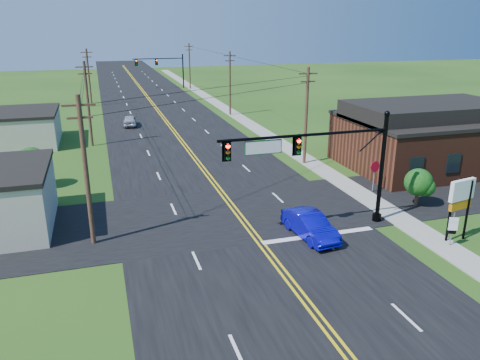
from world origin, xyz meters
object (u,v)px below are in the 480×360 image
object	(u,v)px
signal_mast_main	(320,159)
blue_car	(310,226)
stop_sign	(375,170)
route_sign	(453,227)
signal_mast_far	(161,66)

from	to	relation	value
signal_mast_main	blue_car	xyz separation A→B (m)	(-0.95, -1.00, -3.97)
blue_car	stop_sign	xyz separation A→B (m)	(8.27, 6.07, 1.08)
signal_mast_main	route_sign	world-z (taller)	signal_mast_main
signal_mast_far	blue_car	bearing A→B (deg)	-90.82
stop_sign	signal_mast_far	bearing A→B (deg)	87.67
signal_mast_main	blue_car	world-z (taller)	signal_mast_main
signal_mast_far	route_sign	size ratio (longest dim) A/B	5.05
signal_mast_far	route_sign	distance (m)	76.95
signal_mast_far	blue_car	distance (m)	73.10
signal_mast_far	route_sign	bearing A→B (deg)	-85.19
route_sign	stop_sign	distance (m)	9.73
signal_mast_far	blue_car	world-z (taller)	signal_mast_far
route_sign	stop_sign	bearing A→B (deg)	109.21
signal_mast_far	stop_sign	size ratio (longest dim) A/B	4.27
blue_car	signal_mast_main	bearing A→B (deg)	40.09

